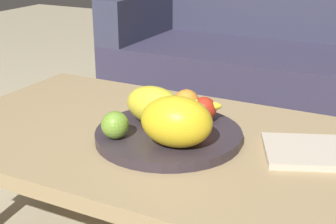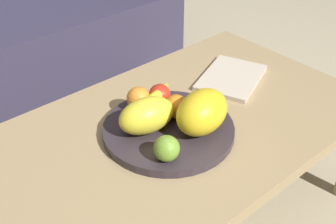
{
  "view_description": "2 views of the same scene",
  "coord_description": "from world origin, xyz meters",
  "px_view_note": "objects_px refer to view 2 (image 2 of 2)",
  "views": [
    {
      "loc": [
        0.52,
        -1.02,
        0.92
      ],
      "look_at": [
        -0.0,
        -0.01,
        0.49
      ],
      "focal_mm": 51.56,
      "sensor_mm": 36.0,
      "label": 1
    },
    {
      "loc": [
        -0.65,
        -0.75,
        1.19
      ],
      "look_at": [
        -0.0,
        -0.01,
        0.49
      ],
      "focal_mm": 46.44,
      "sensor_mm": 36.0,
      "label": 2
    }
  ],
  "objects_px": {
    "apple_left": "(167,148)",
    "magazine": "(231,78)",
    "apple_front": "(160,95)",
    "fruit_bowl": "(168,130)",
    "orange_front": "(176,106)",
    "orange_left": "(138,99)",
    "coffee_table": "(165,142)",
    "melon_large_front": "(147,115)",
    "banana_bunch": "(157,103)",
    "melon_smaller_beside": "(202,112)"
  },
  "relations": [
    {
      "from": "coffee_table",
      "to": "apple_left",
      "type": "height_order",
      "value": "apple_left"
    },
    {
      "from": "coffee_table",
      "to": "apple_left",
      "type": "bearing_deg",
      "value": -129.31
    },
    {
      "from": "apple_front",
      "to": "magazine",
      "type": "bearing_deg",
      "value": -3.55
    },
    {
      "from": "melon_smaller_beside",
      "to": "magazine",
      "type": "xyz_separation_m",
      "value": [
        0.3,
        0.15,
        -0.08
      ]
    },
    {
      "from": "melon_large_front",
      "to": "orange_left",
      "type": "relative_size",
      "value": 2.28
    },
    {
      "from": "apple_left",
      "to": "coffee_table",
      "type": "bearing_deg",
      "value": 50.69
    },
    {
      "from": "melon_large_front",
      "to": "banana_bunch",
      "type": "relative_size",
      "value": 0.98
    },
    {
      "from": "orange_left",
      "to": "coffee_table",
      "type": "bearing_deg",
      "value": -85.38
    },
    {
      "from": "melon_smaller_beside",
      "to": "orange_front",
      "type": "xyz_separation_m",
      "value": [
        -0.01,
        0.09,
        -0.03
      ]
    },
    {
      "from": "coffee_table",
      "to": "melon_smaller_beside",
      "type": "relative_size",
      "value": 7.46
    },
    {
      "from": "coffee_table",
      "to": "magazine",
      "type": "relative_size",
      "value": 5.1
    },
    {
      "from": "melon_smaller_beside",
      "to": "orange_front",
      "type": "relative_size",
      "value": 2.44
    },
    {
      "from": "melon_smaller_beside",
      "to": "melon_large_front",
      "type": "bearing_deg",
      "value": 139.11
    },
    {
      "from": "orange_left",
      "to": "banana_bunch",
      "type": "relative_size",
      "value": 0.43
    },
    {
      "from": "melon_large_front",
      "to": "magazine",
      "type": "bearing_deg",
      "value": 7.69
    },
    {
      "from": "melon_large_front",
      "to": "melon_smaller_beside",
      "type": "relative_size",
      "value": 0.95
    },
    {
      "from": "fruit_bowl",
      "to": "magazine",
      "type": "height_order",
      "value": "fruit_bowl"
    },
    {
      "from": "orange_front",
      "to": "banana_bunch",
      "type": "xyz_separation_m",
      "value": [
        -0.03,
        0.05,
        -0.0
      ]
    },
    {
      "from": "orange_left",
      "to": "apple_front",
      "type": "xyz_separation_m",
      "value": [
        0.06,
        -0.02,
        -0.0
      ]
    },
    {
      "from": "melon_large_front",
      "to": "banana_bunch",
      "type": "bearing_deg",
      "value": 32.49
    },
    {
      "from": "melon_large_front",
      "to": "melon_smaller_beside",
      "type": "height_order",
      "value": "melon_smaller_beside"
    },
    {
      "from": "melon_large_front",
      "to": "magazine",
      "type": "height_order",
      "value": "melon_large_front"
    },
    {
      "from": "fruit_bowl",
      "to": "melon_smaller_beside",
      "type": "xyz_separation_m",
      "value": [
        0.06,
        -0.07,
        0.07
      ]
    },
    {
      "from": "magazine",
      "to": "melon_smaller_beside",
      "type": "bearing_deg",
      "value": -175.03
    },
    {
      "from": "orange_front",
      "to": "orange_left",
      "type": "height_order",
      "value": "orange_left"
    },
    {
      "from": "apple_front",
      "to": "melon_large_front",
      "type": "bearing_deg",
      "value": -145.83
    },
    {
      "from": "orange_left",
      "to": "apple_front",
      "type": "height_order",
      "value": "orange_left"
    },
    {
      "from": "orange_left",
      "to": "banana_bunch",
      "type": "distance_m",
      "value": 0.06
    },
    {
      "from": "melon_smaller_beside",
      "to": "banana_bunch",
      "type": "bearing_deg",
      "value": 103.39
    },
    {
      "from": "coffee_table",
      "to": "fruit_bowl",
      "type": "relative_size",
      "value": 3.4
    },
    {
      "from": "orange_front",
      "to": "magazine",
      "type": "xyz_separation_m",
      "value": [
        0.31,
        0.06,
        -0.05
      ]
    },
    {
      "from": "banana_bunch",
      "to": "magazine",
      "type": "height_order",
      "value": "banana_bunch"
    },
    {
      "from": "fruit_bowl",
      "to": "banana_bunch",
      "type": "relative_size",
      "value": 2.25
    },
    {
      "from": "fruit_bowl",
      "to": "magazine",
      "type": "distance_m",
      "value": 0.37
    },
    {
      "from": "apple_left",
      "to": "banana_bunch",
      "type": "distance_m",
      "value": 0.21
    },
    {
      "from": "orange_left",
      "to": "apple_front",
      "type": "relative_size",
      "value": 1.07
    },
    {
      "from": "fruit_bowl",
      "to": "banana_bunch",
      "type": "distance_m",
      "value": 0.09
    },
    {
      "from": "orange_left",
      "to": "magazine",
      "type": "relative_size",
      "value": 0.29
    },
    {
      "from": "orange_front",
      "to": "apple_front",
      "type": "distance_m",
      "value": 0.08
    },
    {
      "from": "orange_left",
      "to": "banana_bunch",
      "type": "xyz_separation_m",
      "value": [
        0.03,
        -0.05,
        -0.01
      ]
    },
    {
      "from": "orange_front",
      "to": "apple_front",
      "type": "height_order",
      "value": "orange_front"
    },
    {
      "from": "orange_left",
      "to": "orange_front",
      "type": "bearing_deg",
      "value": -61.12
    },
    {
      "from": "coffee_table",
      "to": "magazine",
      "type": "height_order",
      "value": "magazine"
    },
    {
      "from": "orange_front",
      "to": "banana_bunch",
      "type": "height_order",
      "value": "orange_front"
    },
    {
      "from": "melon_smaller_beside",
      "to": "banana_bunch",
      "type": "height_order",
      "value": "melon_smaller_beside"
    },
    {
      "from": "banana_bunch",
      "to": "coffee_table",
      "type": "bearing_deg",
      "value": -109.79
    },
    {
      "from": "melon_smaller_beside",
      "to": "apple_front",
      "type": "distance_m",
      "value": 0.18
    },
    {
      "from": "melon_smaller_beside",
      "to": "apple_left",
      "type": "bearing_deg",
      "value": -169.42
    },
    {
      "from": "apple_front",
      "to": "fruit_bowl",
      "type": "bearing_deg",
      "value": -118.71
    },
    {
      "from": "apple_left",
      "to": "magazine",
      "type": "distance_m",
      "value": 0.49
    }
  ]
}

